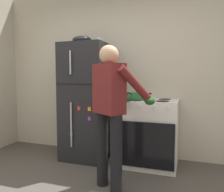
{
  "coord_description": "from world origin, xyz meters",
  "views": [
    {
      "loc": [
        0.99,
        -1.56,
        1.24
      ],
      "look_at": [
        0.01,
        1.32,
        1.0
      ],
      "focal_mm": 35.53,
      "sensor_mm": 36.0,
      "label": 1
    }
  ],
  "objects_px": {
    "mixing_bowl": "(82,40)",
    "stove_range": "(150,133)",
    "person_cook": "(112,104)",
    "refrigerator": "(87,102)",
    "red_pot": "(139,96)",
    "coffee_mug": "(99,41)"
  },
  "relations": [
    {
      "from": "stove_range",
      "to": "coffee_mug",
      "type": "relative_size",
      "value": 8.42
    },
    {
      "from": "stove_range",
      "to": "red_pot",
      "type": "bearing_deg",
      "value": -166.08
    },
    {
      "from": "refrigerator",
      "to": "person_cook",
      "type": "height_order",
      "value": "refrigerator"
    },
    {
      "from": "stove_range",
      "to": "red_pot",
      "type": "distance_m",
      "value": 0.55
    },
    {
      "from": "coffee_mug",
      "to": "mixing_bowl",
      "type": "relative_size",
      "value": 0.38
    },
    {
      "from": "refrigerator",
      "to": "mixing_bowl",
      "type": "distance_m",
      "value": 0.95
    },
    {
      "from": "stove_range",
      "to": "coffee_mug",
      "type": "bearing_deg",
      "value": 175.69
    },
    {
      "from": "mixing_bowl",
      "to": "stove_range",
      "type": "bearing_deg",
      "value": -0.56
    },
    {
      "from": "person_cook",
      "to": "red_pot",
      "type": "bearing_deg",
      "value": 80.23
    },
    {
      "from": "refrigerator",
      "to": "mixing_bowl",
      "type": "relative_size",
      "value": 6.04
    },
    {
      "from": "red_pot",
      "to": "coffee_mug",
      "type": "xyz_separation_m",
      "value": [
        -0.64,
        0.1,
        0.82
      ]
    },
    {
      "from": "refrigerator",
      "to": "mixing_bowl",
      "type": "height_order",
      "value": "mixing_bowl"
    },
    {
      "from": "mixing_bowl",
      "to": "person_cook",
      "type": "bearing_deg",
      "value": -47.3
    },
    {
      "from": "refrigerator",
      "to": "red_pot",
      "type": "relative_size",
      "value": 4.9
    },
    {
      "from": "person_cook",
      "to": "coffee_mug",
      "type": "height_order",
      "value": "coffee_mug"
    },
    {
      "from": "stove_range",
      "to": "person_cook",
      "type": "relative_size",
      "value": 0.59
    },
    {
      "from": "person_cook",
      "to": "mixing_bowl",
      "type": "distance_m",
      "value": 1.43
    },
    {
      "from": "mixing_bowl",
      "to": "refrigerator",
      "type": "bearing_deg",
      "value": -0.22
    },
    {
      "from": "refrigerator",
      "to": "red_pot",
      "type": "distance_m",
      "value": 0.83
    },
    {
      "from": "refrigerator",
      "to": "red_pot",
      "type": "height_order",
      "value": "refrigerator"
    },
    {
      "from": "person_cook",
      "to": "coffee_mug",
      "type": "bearing_deg",
      "value": 119.83
    },
    {
      "from": "stove_range",
      "to": "mixing_bowl",
      "type": "bearing_deg",
      "value": 179.44
    }
  ]
}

